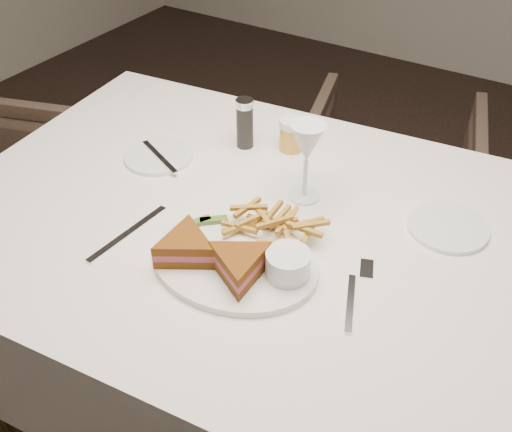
{
  "coord_description": "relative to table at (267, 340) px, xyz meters",
  "views": [
    {
      "loc": [
        0.38,
        -0.85,
        1.49
      ],
      "look_at": [
        -0.06,
        -0.13,
        0.8
      ],
      "focal_mm": 40.0,
      "sensor_mm": 36.0,
      "label": 1
    }
  ],
  "objects": [
    {
      "name": "chair_far",
      "position": [
        -0.04,
        0.93,
        -0.07
      ],
      "size": [
        0.71,
        0.68,
        0.61
      ],
      "primitive_type": "imported",
      "rotation": [
        0.0,
        0.0,
        3.4
      ],
      "color": "#46362B",
      "rests_on": "ground"
    },
    {
      "name": "ground",
      "position": [
        0.06,
        0.08,
        -0.38
      ],
      "size": [
        5.0,
        5.0,
        0.0
      ],
      "primitive_type": "plane",
      "color": "black",
      "rests_on": "ground"
    },
    {
      "name": "table_setting",
      "position": [
        0.0,
        -0.04,
        0.41
      ],
      "size": [
        0.82,
        0.58,
        0.18
      ],
      "color": "white",
      "rests_on": "table"
    },
    {
      "name": "table",
      "position": [
        0.0,
        0.0,
        0.0
      ],
      "size": [
        1.45,
        1.04,
        0.75
      ],
      "primitive_type": "cube",
      "rotation": [
        0.0,
        0.0,
        0.1
      ],
      "color": "white",
      "rests_on": "ground"
    }
  ]
}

